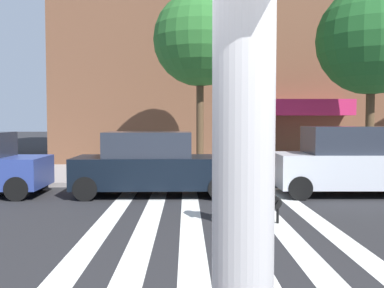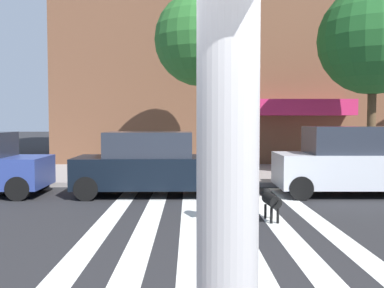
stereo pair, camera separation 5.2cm
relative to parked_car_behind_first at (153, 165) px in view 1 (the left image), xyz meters
The scene contains 9 objects.
ground_plane 4.97m from the parked_car_behind_first, 68.35° to the right, with size 160.00×160.00×0.00m, color #232326.
sidewalk_far 4.94m from the parked_car_behind_first, 68.23° to the left, with size 80.00×6.00×0.15m, color gray.
crosswalk_stripes 4.88m from the parked_car_behind_first, 71.61° to the right, with size 4.95×11.54×0.01m.
parked_car_behind_first is the anchor object (origin of this frame).
parked_car_third_in_line 5.77m from the parked_car_behind_first, ahead, with size 4.50×1.97×1.99m.
street_tree_nearest 5.56m from the parked_car_behind_first, 66.38° to the left, with size 3.39×3.39×6.65m.
street_tree_middle 9.00m from the parked_car_behind_first, 20.80° to the left, with size 3.84×3.84×6.78m.
pedestrian_dog_walker 4.05m from the parked_car_behind_first, 62.20° to the right, with size 0.71×0.27×1.64m.
dog_on_leash 4.27m from the parked_car_behind_first, 49.10° to the right, with size 0.32×1.07×0.65m.
Camera 1 is at (-0.85, -1.84, 2.15)m, focal length 40.52 mm.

